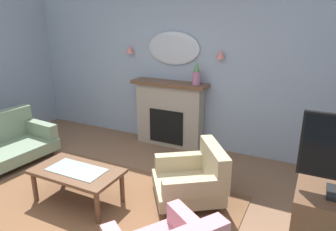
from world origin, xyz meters
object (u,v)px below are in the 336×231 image
at_px(mantel_vase_right, 196,75).
at_px(wall_sconce_right, 221,54).
at_px(wall_mirror, 173,48).
at_px(armchair_near_fireplace, 194,178).
at_px(coffee_table, 77,174).
at_px(wall_sconce_left, 130,49).
at_px(fireplace, 169,114).

distance_m(mantel_vase_right, wall_sconce_right, 0.50).
bearing_deg(wall_mirror, armchair_near_fireplace, -56.30).
bearing_deg(wall_sconce_right, wall_mirror, 176.63).
bearing_deg(armchair_near_fireplace, wall_sconce_right, 97.95).
relative_size(mantel_vase_right, coffee_table, 0.34).
relative_size(wall_mirror, coffee_table, 0.87).
bearing_deg(wall_sconce_right, wall_sconce_left, 180.00).
relative_size(mantel_vase_right, wall_mirror, 0.39).
bearing_deg(fireplace, wall_mirror, 90.00).
bearing_deg(fireplace, mantel_vase_right, -3.24).
height_order(mantel_vase_right, wall_mirror, wall_mirror).
height_order(wall_mirror, coffee_table, wall_mirror).
bearing_deg(wall_sconce_right, coffee_table, -115.24).
relative_size(fireplace, wall_sconce_right, 9.71).
distance_m(mantel_vase_right, wall_sconce_left, 1.40).
xyz_separation_m(wall_mirror, armchair_near_fireplace, (1.07, -1.60, -1.40)).
bearing_deg(fireplace, wall_sconce_right, 6.16).
bearing_deg(mantel_vase_right, wall_mirror, 161.22).
bearing_deg(wall_mirror, wall_sconce_left, -176.63).
distance_m(fireplace, wall_sconce_right, 1.38).
bearing_deg(wall_sconce_right, mantel_vase_right, -161.08).
xyz_separation_m(wall_mirror, wall_sconce_right, (0.85, -0.05, -0.05)).
relative_size(fireplace, wall_sconce_left, 9.71).
height_order(mantel_vase_right, armchair_near_fireplace, mantel_vase_right).
relative_size(wall_sconce_right, coffee_table, 0.13).
relative_size(wall_sconce_right, armchair_near_fireplace, 0.12).
height_order(coffee_table, armchair_near_fireplace, armchair_near_fireplace).
distance_m(wall_mirror, coffee_table, 2.65).
relative_size(mantel_vase_right, wall_sconce_right, 2.69).
height_order(mantel_vase_right, wall_sconce_right, wall_sconce_right).
relative_size(coffee_table, armchair_near_fireplace, 0.97).
distance_m(wall_sconce_left, coffee_table, 2.66).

